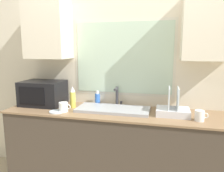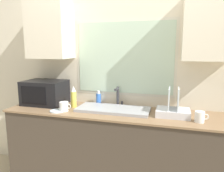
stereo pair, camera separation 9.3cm
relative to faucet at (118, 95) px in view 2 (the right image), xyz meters
name	(u,v)px [view 2 (the right image)]	position (x,y,z in m)	size (l,w,h in m)	color
countertop	(118,151)	(0.05, -0.20, -0.58)	(2.46, 0.60, 0.90)	#42382D
wall_back	(124,65)	(0.05, 0.08, 0.35)	(6.00, 0.38, 2.60)	beige
sink_basin	(113,109)	(0.00, -0.18, -0.12)	(0.78, 0.34, 0.03)	#9EA0A5
faucet	(118,95)	(0.00, 0.00, 0.00)	(0.08, 0.14, 0.23)	#333338
microwave	(45,92)	(-0.87, -0.14, 0.01)	(0.48, 0.36, 0.29)	black
dish_rack	(173,110)	(0.62, -0.20, -0.07)	(0.33, 0.24, 0.29)	silver
spray_bottle	(74,97)	(-0.48, -0.17, -0.01)	(0.06, 0.06, 0.24)	#D8CC4C
soap_bottle	(99,99)	(-0.24, 0.02, -0.06)	(0.06, 0.06, 0.17)	blue
mug_near_sink	(64,106)	(-0.51, -0.35, -0.08)	(0.13, 0.10, 0.10)	white
mug_by_rack	(200,117)	(0.86, -0.32, -0.08)	(0.12, 0.09, 0.10)	white
small_plate	(57,111)	(-0.57, -0.38, -0.13)	(0.16, 0.16, 0.01)	silver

